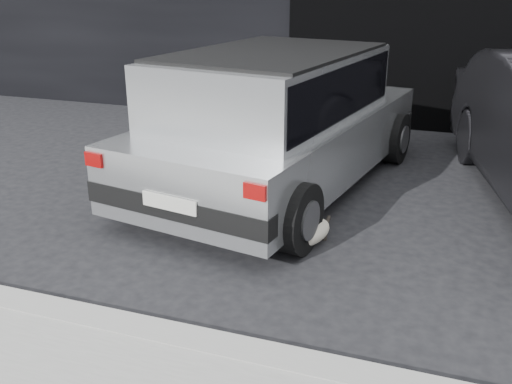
% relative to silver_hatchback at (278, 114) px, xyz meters
% --- Properties ---
extents(ground, '(80.00, 80.00, 0.00)m').
position_rel_silver_hatchback_xyz_m(ground, '(0.19, -0.66, -0.88)').
color(ground, black).
rests_on(ground, ground).
extents(garage_opening, '(4.00, 0.10, 2.60)m').
position_rel_silver_hatchback_xyz_m(garage_opening, '(1.19, 3.33, 0.42)').
color(garage_opening, black).
rests_on(garage_opening, ground).
extents(curb, '(18.00, 0.25, 0.12)m').
position_rel_silver_hatchback_xyz_m(curb, '(1.19, -3.26, -0.82)').
color(curb, '#989893').
rests_on(curb, ground).
extents(silver_hatchback, '(2.75, 4.65, 1.61)m').
position_rel_silver_hatchback_xyz_m(silver_hatchback, '(0.00, 0.00, 0.00)').
color(silver_hatchback, '#BCBFC1').
rests_on(silver_hatchback, ground).
extents(cat_siamese, '(0.43, 0.81, 0.29)m').
position_rel_silver_hatchback_xyz_m(cat_siamese, '(0.74, -1.45, -0.75)').
color(cat_siamese, beige).
rests_on(cat_siamese, ground).
extents(cat_white, '(0.80, 0.28, 0.37)m').
position_rel_silver_hatchback_xyz_m(cat_white, '(-0.53, -1.15, -0.70)').
color(cat_white, silver).
rests_on(cat_white, ground).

